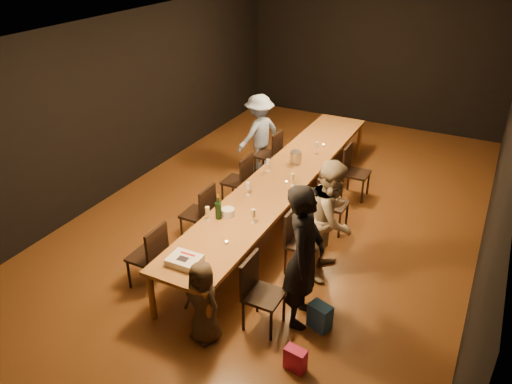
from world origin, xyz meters
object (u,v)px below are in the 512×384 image
at_px(champagne_bottle, 218,206).
at_px(woman_tan, 331,218).
at_px(chair_right_3, 356,173).
at_px(chair_left_0, 147,256).
at_px(table, 283,178).
at_px(chair_right_2, 333,203).
at_px(chair_left_2, 237,180).
at_px(woman_birthday, 304,257).
at_px(man_blue, 259,133).
at_px(chair_right_0, 264,295).
at_px(chair_left_3, 268,154).
at_px(child, 203,302).
at_px(chair_left_1, 197,213).
at_px(chair_right_1, 303,243).
at_px(ice_bucket, 296,157).
at_px(birthday_cake, 185,260).
at_px(plate_stack, 228,212).

bearing_deg(champagne_bottle, woman_tan, 22.16).
xyz_separation_m(chair_right_3, chair_left_0, (-1.70, -3.60, 0.00)).
height_order(table, woman_tan, woman_tan).
bearing_deg(chair_right_2, chair_left_2, -90.00).
height_order(woman_birthday, woman_tan, woman_birthday).
height_order(chair_right_3, man_blue, man_blue).
xyz_separation_m(chair_right_0, chair_left_3, (-1.70, 3.60, 0.00)).
relative_size(chair_left_0, woman_birthday, 0.51).
bearing_deg(child, chair_right_2, 95.74).
bearing_deg(chair_left_1, woman_birthday, -113.04).
bearing_deg(champagne_bottle, chair_left_2, 111.03).
bearing_deg(champagne_bottle, chair_left_0, -126.22).
bearing_deg(child, champagne_bottle, 129.58).
xyz_separation_m(chair_right_1, man_blue, (-2.00, 2.63, 0.28)).
height_order(chair_right_2, chair_left_3, same).
bearing_deg(chair_left_1, woman_tan, -84.45).
relative_size(chair_right_0, ice_bucket, 4.54).
bearing_deg(chair_left_3, woman_birthday, -147.99).
xyz_separation_m(chair_right_1, chair_right_3, (0.00, 2.40, 0.00)).
bearing_deg(chair_left_3, child, -163.93).
bearing_deg(chair_left_3, birthday_cake, -168.60).
bearing_deg(woman_tan, chair_left_3, 41.81).
xyz_separation_m(chair_right_2, ice_bucket, (-0.86, 0.52, 0.39)).
xyz_separation_m(chair_left_2, birthday_cake, (0.77, -2.62, 0.33)).
height_order(chair_right_2, child, child).
bearing_deg(chair_right_2, chair_right_0, -0.00).
bearing_deg(chair_right_1, birthday_cake, -33.12).
bearing_deg(chair_left_3, chair_left_2, -180.00).
height_order(chair_right_1, chair_right_2, same).
bearing_deg(chair_left_3, man_blue, 52.35).
height_order(chair_left_1, champagne_bottle, champagne_bottle).
bearing_deg(chair_left_0, plate_stack, -35.65).
distance_m(chair_right_1, plate_stack, 1.10).
xyz_separation_m(chair_left_2, chair_left_3, (0.00, 1.20, 0.00)).
bearing_deg(chair_right_0, champagne_bottle, -127.03).
xyz_separation_m(chair_right_0, child, (-0.52, -0.48, 0.06)).
distance_m(chair_left_1, plate_stack, 0.80).
distance_m(table, child, 2.91).
bearing_deg(chair_left_2, woman_birthday, -135.36).
xyz_separation_m(chair_left_3, man_blue, (-0.30, 0.23, 0.28)).
xyz_separation_m(chair_left_3, plate_stack, (0.68, -2.65, 0.34)).
relative_size(chair_right_3, woman_tan, 0.56).
xyz_separation_m(chair_right_1, chair_left_0, (-1.70, -1.20, 0.00)).
xyz_separation_m(chair_left_1, ice_bucket, (0.84, 1.72, 0.39)).
bearing_deg(man_blue, champagne_bottle, 38.61).
bearing_deg(ice_bucket, chair_right_1, -63.34).
bearing_deg(woman_tan, chair_right_3, 7.36).
height_order(child, plate_stack, child).
distance_m(chair_left_0, child, 1.27).
distance_m(man_blue, birthday_cake, 4.20).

